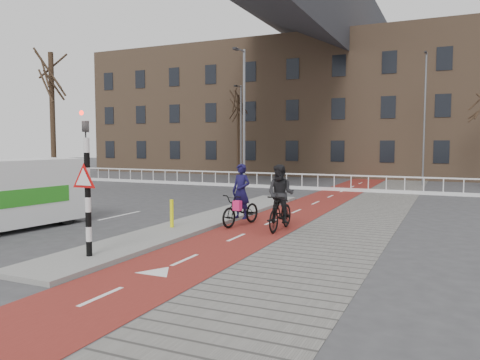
% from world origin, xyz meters
% --- Properties ---
extents(ground, '(120.00, 120.00, 0.00)m').
position_xyz_m(ground, '(0.00, 0.00, 0.00)').
color(ground, '#38383A').
rests_on(ground, ground).
extents(bike_lane, '(2.50, 60.00, 0.01)m').
position_xyz_m(bike_lane, '(1.50, 10.00, 0.01)').
color(bike_lane, maroon).
rests_on(bike_lane, ground).
extents(sidewalk, '(3.00, 60.00, 0.01)m').
position_xyz_m(sidewalk, '(4.30, 10.00, 0.01)').
color(sidewalk, slate).
rests_on(sidewalk, ground).
extents(curb_island, '(1.80, 16.00, 0.12)m').
position_xyz_m(curb_island, '(-0.70, 4.00, 0.06)').
color(curb_island, gray).
rests_on(curb_island, ground).
extents(traffic_signal, '(0.80, 0.80, 3.68)m').
position_xyz_m(traffic_signal, '(-0.60, -2.02, 1.99)').
color(traffic_signal, black).
rests_on(traffic_signal, curb_island).
extents(bollard, '(0.12, 0.12, 0.91)m').
position_xyz_m(bollard, '(-0.89, 2.14, 0.57)').
color(bollard, '#F2F10D').
rests_on(bollard, curb_island).
extents(cyclist_near, '(1.10, 2.18, 2.14)m').
position_xyz_m(cyclist_near, '(0.78, 3.96, 0.73)').
color(cyclist_near, black).
rests_on(cyclist_near, bike_lane).
extents(cyclist_far, '(0.94, 2.04, 2.16)m').
position_xyz_m(cyclist_far, '(2.33, 3.64, 0.90)').
color(cyclist_far, black).
rests_on(cyclist_far, bike_lane).
extents(van, '(2.71, 5.58, 2.31)m').
position_xyz_m(van, '(-6.03, -0.12, 1.22)').
color(van, silver).
rests_on(van, ground).
extents(railing, '(28.00, 0.10, 0.99)m').
position_xyz_m(railing, '(-5.00, 17.00, 0.31)').
color(railing, silver).
rests_on(railing, ground).
extents(townhouse_row, '(46.00, 10.00, 15.90)m').
position_xyz_m(townhouse_row, '(-3.00, 32.00, 7.81)').
color(townhouse_row, '#7F6047').
rests_on(townhouse_row, ground).
extents(tree_left, '(0.26, 0.26, 7.42)m').
position_xyz_m(tree_left, '(-11.19, 7.14, 3.71)').
color(tree_left, black).
rests_on(tree_left, ground).
extents(tree_mid, '(0.23, 0.23, 6.77)m').
position_xyz_m(tree_mid, '(-8.72, 24.36, 3.39)').
color(tree_mid, black).
rests_on(tree_mid, ground).
extents(streetlight_near, '(0.12, 0.12, 7.47)m').
position_xyz_m(streetlight_near, '(-2.14, 10.77, 3.73)').
color(streetlight_near, slate).
rests_on(streetlight_near, ground).
extents(streetlight_left, '(0.12, 0.12, 7.45)m').
position_xyz_m(streetlight_left, '(-8.18, 23.75, 3.72)').
color(streetlight_left, slate).
rests_on(streetlight_left, ground).
extents(streetlight_right, '(0.12, 0.12, 8.92)m').
position_xyz_m(streetlight_right, '(5.59, 23.57, 4.46)').
color(streetlight_right, slate).
rests_on(streetlight_right, ground).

